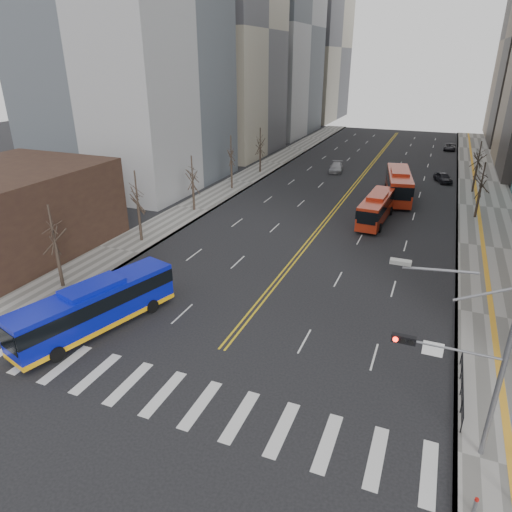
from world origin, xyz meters
TOP-DOWN VIEW (x-y plane):
  - ground at (0.00, 0.00)m, footprint 220.00×220.00m
  - sidewalk_right at (17.50, 45.00)m, footprint 7.00×130.00m
  - sidewalk_left at (-16.50, 45.00)m, footprint 5.00×130.00m
  - crosswalk at (0.00, 0.00)m, footprint 26.70×4.00m
  - centerline at (0.00, 55.00)m, footprint 0.55×100.00m
  - office_towers at (0.12, 68.51)m, footprint 83.00×134.00m
  - storefront at (-26.00, 11.97)m, footprint 14.00×18.00m
  - signal_mast at (13.77, 2.00)m, footprint 5.37×0.37m
  - pedestrian_railing at (14.30, 6.00)m, footprint 0.06×6.06m
  - bollards at (16.27, -0.17)m, footprint 2.87×3.17m
  - street_trees at (-7.18, 34.55)m, footprint 35.20×47.20m
  - blue_bus at (-9.08, 4.08)m, footprint 5.71×12.07m
  - red_bus_near at (5.30, 34.30)m, footprint 3.02×10.33m
  - red_bus_far at (6.56, 44.97)m, footprint 4.72×12.39m
  - car_white at (-12.50, 6.00)m, footprint 1.85×4.14m
  - car_dark_mid at (11.98, 56.58)m, footprint 3.23×4.60m
  - car_silver at (-4.58, 57.24)m, footprint 2.77×5.29m
  - car_dark_far at (12.50, 84.78)m, footprint 2.28×4.72m

SIDE VIEW (x-z plane):
  - ground at x=0.00m, z-range 0.00..0.00m
  - crosswalk at x=0.00m, z-range 0.00..0.01m
  - centerline at x=0.00m, z-range 0.00..0.01m
  - sidewalk_right at x=17.50m, z-range 0.00..0.15m
  - sidewalk_left at x=-16.50m, z-range 0.00..0.15m
  - bollards at x=16.27m, z-range 0.16..0.94m
  - car_dark_far at x=12.50m, z-range 0.00..1.30m
  - car_white at x=-12.50m, z-range 0.00..1.32m
  - car_dark_mid at x=11.98m, z-range 0.00..1.45m
  - car_silver at x=-4.58m, z-range 0.00..1.46m
  - pedestrian_railing at x=14.30m, z-range 0.31..1.33m
  - blue_bus at x=-9.08m, z-range 0.08..3.53m
  - red_bus_near at x=5.30m, z-range 0.19..3.46m
  - red_bus_far at x=6.56m, z-range 0.21..4.02m
  - storefront at x=-26.00m, z-range 0.00..8.00m
  - signal_mast at x=13.77m, z-range 0.16..9.55m
  - street_trees at x=-7.18m, z-range 1.07..8.67m
  - office_towers at x=0.12m, z-range -5.08..52.92m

